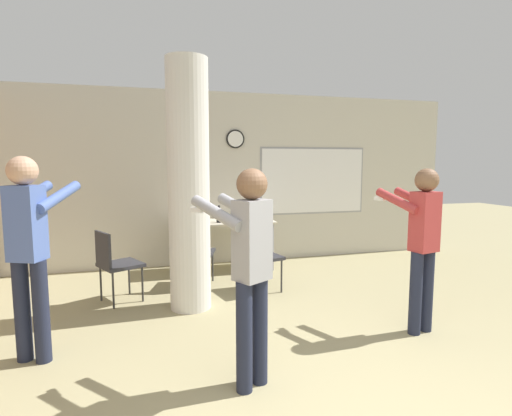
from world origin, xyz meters
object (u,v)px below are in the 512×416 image
at_px(person_playing_front, 249,261).
at_px(chair_near_pillar, 115,261).
at_px(chair_table_front, 260,251).
at_px(folding_table, 223,225).
at_px(person_playing_side, 422,237).
at_px(bottle_on_table, 219,216).
at_px(chair_table_left, 196,249).
at_px(person_watching_back, 30,242).

bearing_deg(person_playing_front, chair_near_pillar, 117.11).
height_order(chair_table_front, chair_near_pillar, same).
relative_size(folding_table, person_playing_side, 0.98).
bearing_deg(bottle_on_table, person_playing_side, -60.23).
relative_size(bottle_on_table, person_playing_side, 0.16).
distance_m(folding_table, chair_table_left, 0.92).
height_order(chair_table_left, person_playing_side, person_playing_side).
height_order(chair_near_pillar, person_playing_front, person_playing_front).
height_order(folding_table, person_playing_front, person_playing_front).
bearing_deg(bottle_on_table, chair_table_left, -123.64).
xyz_separation_m(person_playing_side, person_watching_back, (-3.51, 0.37, 0.06)).
height_order(folding_table, chair_near_pillar, chair_near_pillar).
bearing_deg(person_watching_back, person_playing_side, -5.94).
xyz_separation_m(bottle_on_table, person_watching_back, (-1.99, -2.29, 0.15)).
distance_m(chair_table_left, chair_table_front, 0.86).
bearing_deg(chair_near_pillar, person_playing_front, -62.89).
xyz_separation_m(chair_near_pillar, person_playing_side, (2.95, -1.65, 0.44)).
relative_size(chair_near_pillar, person_watching_back, 0.51).
xyz_separation_m(chair_table_front, person_playing_side, (1.16, -1.68, 0.44)).
height_order(bottle_on_table, person_watching_back, person_watching_back).
relative_size(chair_near_pillar, person_playing_front, 0.53).
xyz_separation_m(bottle_on_table, person_playing_side, (1.52, -2.66, 0.09)).
height_order(person_watching_back, person_playing_front, person_watching_back).
relative_size(chair_table_left, chair_near_pillar, 1.00).
distance_m(bottle_on_table, chair_table_left, 0.84).
xyz_separation_m(person_playing_side, person_playing_front, (-1.85, -0.50, 0.01)).
bearing_deg(chair_table_front, person_playing_side, -55.45).
xyz_separation_m(folding_table, person_playing_front, (-0.41, -3.28, 0.25)).
bearing_deg(chair_near_pillar, person_watching_back, -113.39).
height_order(chair_table_left, chair_table_front, same).
distance_m(chair_table_left, person_playing_side, 2.84).
bearing_deg(person_playing_side, chair_near_pillar, 150.87).
xyz_separation_m(folding_table, person_playing_side, (1.44, -2.78, 0.24)).
xyz_separation_m(folding_table, chair_table_front, (0.28, -1.09, -0.20)).
distance_m(chair_table_front, chair_near_pillar, 1.80).
relative_size(chair_table_front, person_playing_side, 0.54).
bearing_deg(chair_near_pillar, chair_table_front, 1.15).
xyz_separation_m(chair_table_left, chair_near_pillar, (-1.01, -0.38, 0.00)).
xyz_separation_m(chair_table_left, chair_table_front, (0.78, -0.34, 0.00)).
relative_size(bottle_on_table, person_watching_back, 0.15).
height_order(folding_table, chair_table_left, chair_table_left).
bearing_deg(chair_table_left, chair_table_front, -23.69).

